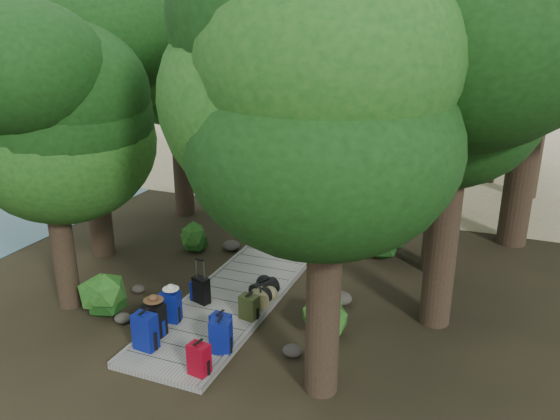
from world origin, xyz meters
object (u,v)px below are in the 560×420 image
at_px(duffel_right_black, 264,289).
at_px(lone_suitcase_on_sand, 350,183).
at_px(backpack_left_d, 199,290).
at_px(kayak, 284,163).
at_px(duffel_right_khaki, 260,297).
at_px(backpack_right_a, 199,358).
at_px(sun_lounger, 445,174).
at_px(backpack_left_c, 171,305).
at_px(backpack_right_d, 249,306).
at_px(backpack_right_b, 221,335).
at_px(backpack_left_a, 145,330).
at_px(backpack_left_b, 154,318).
at_px(backpack_right_c, 221,327).
at_px(suitcase_on_boardwalk, 201,290).

height_order(duffel_right_black, lone_suitcase_on_sand, lone_suitcase_on_sand).
height_order(backpack_left_d, kayak, backpack_left_d).
bearing_deg(duffel_right_khaki, backpack_right_a, -118.46).
bearing_deg(sun_lounger, backpack_left_c, -88.00).
relative_size(backpack_right_d, sun_lounger, 0.35).
height_order(backpack_right_b, duffel_right_black, backpack_right_b).
height_order(backpack_left_d, duffel_right_black, backpack_left_d).
relative_size(backpack_left_d, backpack_right_b, 0.70).
bearing_deg(backpack_left_a, duffel_right_khaki, 64.51).
bearing_deg(backpack_left_c, backpack_right_b, -28.88).
height_order(backpack_left_a, backpack_left_b, backpack_left_a).
bearing_deg(backpack_left_b, backpack_right_c, 16.36).
distance_m(backpack_left_b, duffel_right_black, 2.72).
xyz_separation_m(backpack_left_b, backpack_right_a, (1.49, -0.81, -0.05)).
distance_m(backpack_left_a, kayak, 14.81).
xyz_separation_m(backpack_left_a, backpack_right_b, (1.41, 0.45, -0.04)).
relative_size(backpack_left_d, duffel_right_black, 0.82).
height_order(backpack_right_a, duffel_right_khaki, backpack_right_a).
xyz_separation_m(duffel_right_black, kayak, (-4.15, 11.73, -0.12)).
bearing_deg(backpack_right_d, backpack_left_d, 177.58).
bearing_deg(backpack_right_b, sun_lounger, 67.16).
height_order(backpack_left_b, lone_suitcase_on_sand, backpack_left_b).
bearing_deg(lone_suitcase_on_sand, duffel_right_black, -90.58).
distance_m(suitcase_on_boardwalk, kayak, 12.85).
relative_size(backpack_left_c, backpack_right_b, 1.01).
height_order(backpack_right_c, duffel_right_khaki, backpack_right_c).
height_order(backpack_right_b, duffel_right_khaki, backpack_right_b).
bearing_deg(backpack_left_c, duffel_right_black, 44.28).
bearing_deg(backpack_right_a, backpack_right_b, 95.92).
height_order(lone_suitcase_on_sand, kayak, lone_suitcase_on_sand).
xyz_separation_m(backpack_left_d, kayak, (-2.83, 12.44, -0.18)).
distance_m(backpack_left_b, suitcase_on_boardwalk, 1.55).
bearing_deg(backpack_left_b, backpack_right_d, 45.55).
bearing_deg(backpack_left_b, duffel_right_black, 63.39).
relative_size(backpack_right_b, duffel_right_black, 1.17).
bearing_deg(backpack_left_c, backpack_right_d, 18.78).
bearing_deg(backpack_right_d, lone_suitcase_on_sand, 102.72).
relative_size(backpack_left_a, backpack_right_d, 1.39).
xyz_separation_m(backpack_right_d, sun_lounger, (2.70, 13.07, -0.13)).
relative_size(backpack_left_b, kayak, 0.22).
bearing_deg(kayak, sun_lounger, -17.31).
xyz_separation_m(backpack_left_c, suitcase_on_boardwalk, (0.20, 0.95, -0.07)).
relative_size(backpack_right_a, kayak, 0.19).
relative_size(backpack_left_c, sun_lounger, 0.45).
distance_m(backpack_left_b, backpack_right_d, 1.99).
height_order(duffel_right_black, suitcase_on_boardwalk, suitcase_on_boardwalk).
relative_size(backpack_right_a, suitcase_on_boardwalk, 1.09).
distance_m(backpack_left_b, kayak, 14.31).
bearing_deg(kayak, duffel_right_black, -90.48).
bearing_deg(backpack_left_d, suitcase_on_boardwalk, -24.89).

